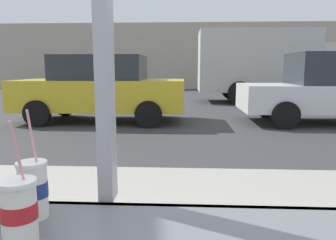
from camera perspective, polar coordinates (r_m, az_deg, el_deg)
ground_plane at (r=9.10m, az=1.35°, el=0.26°), size 60.00×60.00×0.00m
sidewalk_strip at (r=2.91m, az=-2.63°, el=-17.73°), size 16.00×2.80×0.13m
building_facade_far at (r=23.25m, az=2.44°, el=11.05°), size 28.00×1.20×4.46m
soda_cup_left at (r=0.95m, az=-24.56°, el=-14.11°), size 0.09×0.09×0.32m
soda_cup_right at (r=1.08m, az=-22.50°, el=-11.01°), size 0.09×0.09×0.33m
parked_car_yellow at (r=8.75m, az=-11.55°, el=5.48°), size 4.31×2.04×1.71m
parked_car_white at (r=9.26m, az=27.08°, el=4.95°), size 4.52×2.04×1.77m
box_truck at (r=14.23m, az=17.94°, el=9.35°), size 6.37×2.44×2.90m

